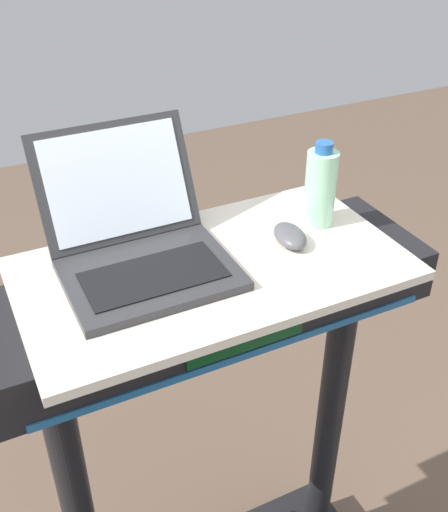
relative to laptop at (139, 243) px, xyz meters
name	(u,v)px	position (x,y,z in m)	size (l,w,h in m)	color
desk_board	(213,269)	(0.12, -0.07, -0.06)	(0.75, 0.42, 0.02)	beige
laptop	(139,243)	(0.00, 0.00, 0.00)	(0.31, 0.34, 0.23)	#2D2D30
computer_mouse	(290,236)	(0.30, -0.06, -0.03)	(0.06, 0.10, 0.03)	#4C4C51
water_bottle	(320,187)	(0.40, -0.02, 0.04)	(0.07, 0.07, 0.19)	#9EDBB2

